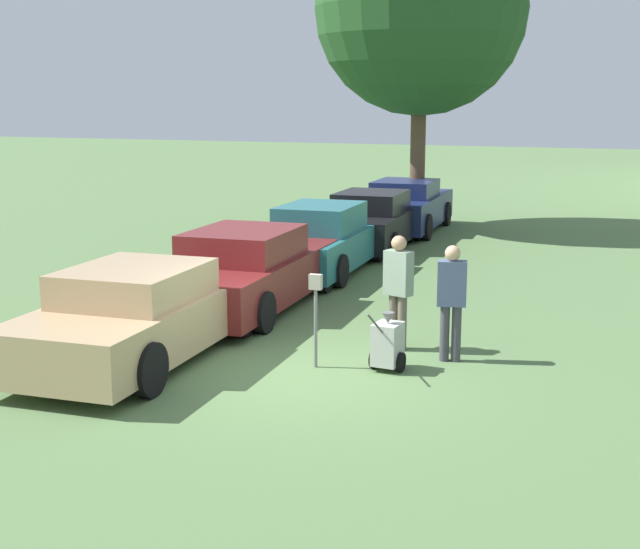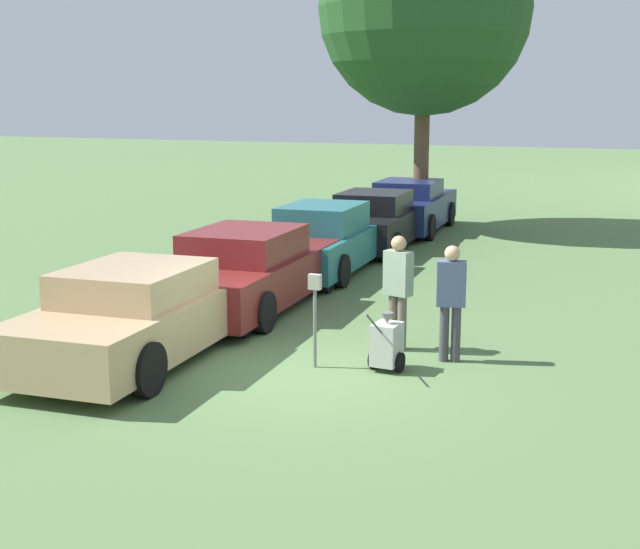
{
  "view_description": "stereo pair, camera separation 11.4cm",
  "coord_description": "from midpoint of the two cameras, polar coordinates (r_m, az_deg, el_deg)",
  "views": [
    {
      "loc": [
        4.77,
        -11.02,
        3.82
      ],
      "look_at": [
        -0.29,
        1.64,
        1.1
      ],
      "focal_mm": 50.0,
      "sensor_mm": 36.0,
      "label": 1
    },
    {
      "loc": [
        4.88,
        -10.97,
        3.82
      ],
      "look_at": [
        -0.29,
        1.64,
        1.1
      ],
      "focal_mm": 50.0,
      "sensor_mm": 36.0,
      "label": 2
    }
  ],
  "objects": [
    {
      "name": "person_worker",
      "position": [
        13.58,
        4.79,
        -0.67
      ],
      "size": [
        0.47,
        0.34,
        1.78
      ],
      "rotation": [
        0.0,
        0.0,
        2.83
      ],
      "color": "#665B4C",
      "rests_on": "ground_plane"
    },
    {
      "name": "shade_tree",
      "position": [
        26.34,
        6.34,
        16.59
      ],
      "size": [
        6.05,
        6.05,
        9.33
      ],
      "color": "brown",
      "rests_on": "ground_plane"
    },
    {
      "name": "parked_car_teal",
      "position": [
        19.75,
        0.0,
        2.18
      ],
      "size": [
        2.16,
        5.1,
        1.52
      ],
      "rotation": [
        0.0,
        0.0,
        0.06
      ],
      "color": "#23666B",
      "rests_on": "ground_plane"
    },
    {
      "name": "parked_car_tan",
      "position": [
        13.42,
        -11.6,
        -2.51
      ],
      "size": [
        2.33,
        5.12,
        1.42
      ],
      "rotation": [
        0.0,
        0.0,
        0.06
      ],
      "color": "tan",
      "rests_on": "ground_plane"
    },
    {
      "name": "parked_car_black",
      "position": [
        22.99,
        3.24,
        3.4
      ],
      "size": [
        2.19,
        4.85,
        1.46
      ],
      "rotation": [
        0.0,
        0.0,
        0.06
      ],
      "color": "black",
      "rests_on": "ground_plane"
    },
    {
      "name": "parked_car_maroon",
      "position": [
        16.39,
        -4.86,
        0.24
      ],
      "size": [
        2.34,
        5.4,
        1.48
      ],
      "rotation": [
        0.0,
        0.0,
        0.06
      ],
      "color": "maroon",
      "rests_on": "ground_plane"
    },
    {
      "name": "ground_plane",
      "position": [
        12.6,
        -1.81,
        -6.37
      ],
      "size": [
        120.0,
        120.0,
        0.0
      ],
      "primitive_type": "plane",
      "color": "#517042"
    },
    {
      "name": "parked_car_navy",
      "position": [
        25.87,
        5.41,
        4.32
      ],
      "size": [
        2.24,
        4.88,
        1.49
      ],
      "rotation": [
        0.0,
        0.0,
        0.06
      ],
      "color": "#19234C",
      "rests_on": "ground_plane"
    },
    {
      "name": "parking_meter",
      "position": [
        12.65,
        -0.54,
        -1.82
      ],
      "size": [
        0.18,
        0.09,
        1.37
      ],
      "color": "slate",
      "rests_on": "ground_plane"
    },
    {
      "name": "person_supervisor",
      "position": [
        13.08,
        8.17,
        -1.35
      ],
      "size": [
        0.46,
        0.32,
        1.73
      ],
      "rotation": [
        0.0,
        0.0,
        3.39
      ],
      "color": "#3F3F47",
      "rests_on": "ground_plane"
    },
    {
      "name": "equipment_cart",
      "position": [
        12.69,
        4.09,
        -4.44
      ],
      "size": [
        0.49,
        1.0,
        1.0
      ],
      "rotation": [
        0.0,
        0.0,
        -0.07
      ],
      "color": "#B2B2AD",
      "rests_on": "ground_plane"
    }
  ]
}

